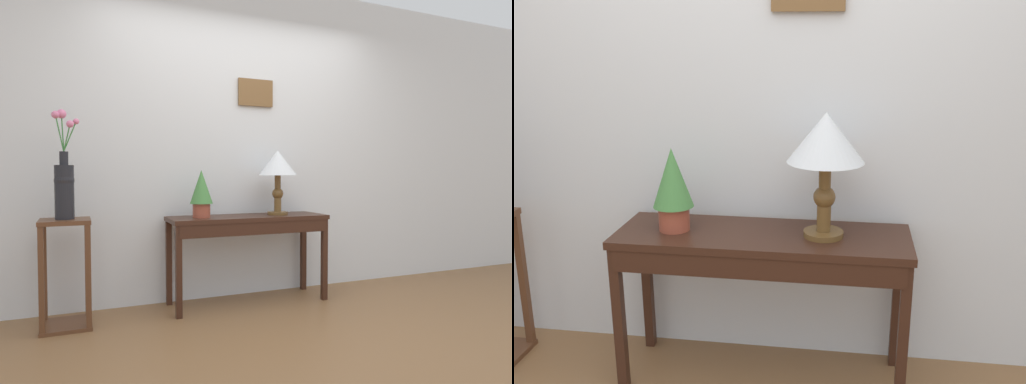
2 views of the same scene
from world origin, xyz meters
TOP-DOWN VIEW (x-y plane):
  - back_wall_with_art at (0.00, 1.47)m, footprint 9.00×0.13m
  - console_table at (-0.03, 1.14)m, footprint 1.32×0.43m
  - table_lamp at (0.24, 1.16)m, footprint 0.33×0.33m
  - potted_plant_on_console at (-0.44, 1.15)m, footprint 0.18×0.18m

SIDE VIEW (x-z plane):
  - console_table at x=-0.03m, z-range 0.27..1.00m
  - potted_plant_on_console at x=-0.44m, z-range 0.75..1.13m
  - table_lamp at x=0.24m, z-range 0.87..1.42m
  - back_wall_with_art at x=0.00m, z-range 0.00..2.80m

